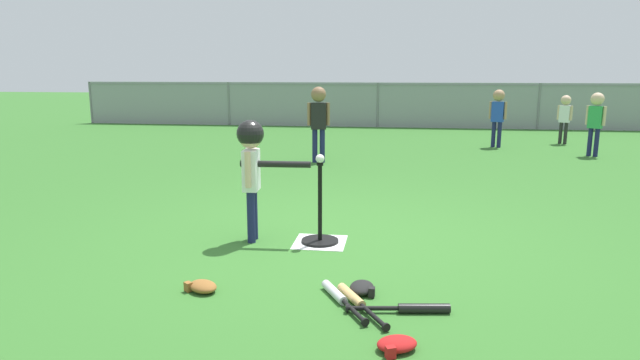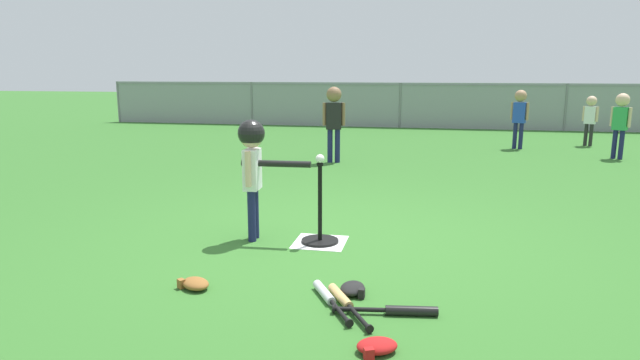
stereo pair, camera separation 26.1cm
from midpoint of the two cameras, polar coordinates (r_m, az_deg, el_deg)
ground_plane at (r=4.74m, az=3.36°, el=-6.44°), size 60.00×60.00×0.00m
home_plate at (r=4.69m, az=1.61°, el=-6.56°), size 0.44×0.44×0.01m
batting_tee at (r=4.66m, az=1.61°, el=-5.30°), size 0.32×0.32×0.69m
baseball_on_tee at (r=4.52m, az=1.66°, el=2.25°), size 0.07×0.07×0.07m
batter_child at (r=4.62m, az=-5.46°, el=2.60°), size 0.63×0.30×1.05m
fielder_deep_left at (r=10.34m, az=29.77°, el=5.78°), size 0.27×0.23×1.09m
fielder_near_right at (r=11.87m, az=27.18°, el=6.21°), size 0.26×0.20×0.97m
fielder_near_left at (r=8.64m, az=2.34°, el=6.95°), size 0.36×0.24×1.21m
fielder_deep_center at (r=10.88m, az=20.95°, el=6.79°), size 0.31×0.22×1.10m
spare_bat_silver at (r=3.56m, az=2.93°, el=-12.18°), size 0.35×0.57×0.06m
spare_bat_wood at (r=3.51m, az=4.74°, el=-12.57°), size 0.36×0.58×0.06m
spare_bat_black at (r=3.42m, az=10.70°, el=-13.39°), size 0.64×0.14×0.06m
glove_by_plate at (r=3.81m, az=-11.11°, el=-10.68°), size 0.27×0.26×0.07m
glove_near_bats at (r=3.00m, az=8.59°, el=-16.97°), size 0.26×0.24×0.07m
glove_tossed_aside at (r=3.68m, az=5.57°, el=-11.33°), size 0.17×0.23×0.07m
outfield_fence at (r=14.23m, az=8.96°, el=7.95°), size 16.06×0.06×1.15m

